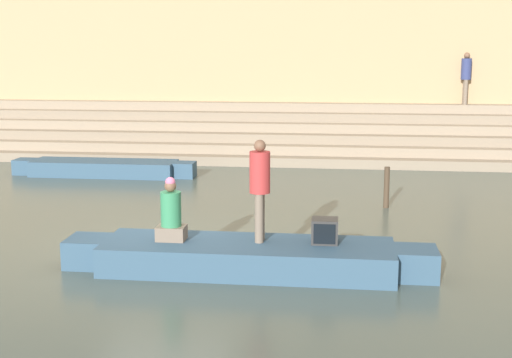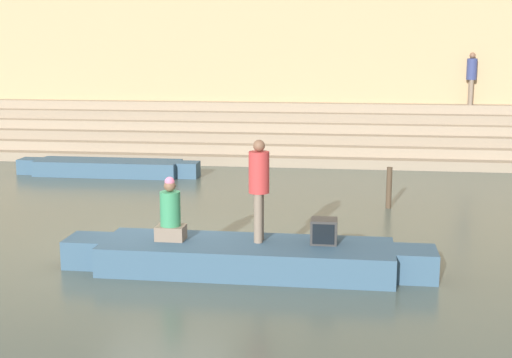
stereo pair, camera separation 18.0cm
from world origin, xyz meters
name	(u,v)px [view 1 (the left image)]	position (x,y,z in m)	size (l,w,h in m)	color
ground_plane	(161,251)	(0.00, 0.00, 0.00)	(120.00, 120.00, 0.00)	#47544C
ghat_steps	(244,138)	(0.00, 11.68, 0.66)	(36.00, 3.33, 1.82)	gray
back_wall	(251,35)	(0.00, 13.48, 4.19)	(34.20, 1.28, 8.43)	tan
rowboat_main	(248,256)	(1.81, -0.99, 0.27)	(6.45, 1.57, 0.51)	#33516B
person_standing	(260,183)	(2.00, -0.83, 1.53)	(0.36, 0.36, 1.78)	#756656
person_rowing	(171,215)	(0.46, -0.95, 0.95)	(0.50, 0.39, 1.12)	#756656
tv_set	(325,231)	(3.13, -0.81, 0.72)	(0.45, 0.43, 0.43)	#2D2D2D
moored_boat_shore	(104,168)	(-3.68, 7.55, 0.24)	(5.54, 1.16, 0.45)	#33516B
mooring_post	(387,187)	(4.48, 4.25, 0.50)	(0.13, 0.13, 1.00)	#473828
person_on_steps	(466,75)	(7.56, 12.61, 2.85)	(0.35, 0.35, 1.78)	#756656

